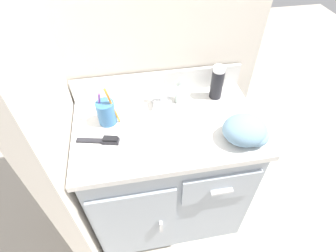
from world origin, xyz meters
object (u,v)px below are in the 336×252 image
at_px(hairbrush, 104,140).
at_px(hand_towel, 247,131).
at_px(shaving_cream_can, 217,83).
at_px(soap_dispenser, 180,92).
at_px(toothbrush_cup, 106,112).

height_order(hairbrush, hand_towel, hand_towel).
xyz_separation_m(hairbrush, hand_towel, (0.58, -0.09, 0.04)).
bearing_deg(shaving_cream_can, hand_towel, -82.53).
distance_m(soap_dispenser, shaving_cream_can, 0.18).
bearing_deg(hand_towel, shaving_cream_can, 97.47).
xyz_separation_m(soap_dispenser, shaving_cream_can, (0.18, 0.00, 0.03)).
distance_m(toothbrush_cup, shaving_cream_can, 0.53).
bearing_deg(hairbrush, toothbrush_cup, 93.92).
height_order(soap_dispenser, shaving_cream_can, shaving_cream_can).
bearing_deg(toothbrush_cup, hairbrush, -99.06).
bearing_deg(shaving_cream_can, hairbrush, -159.10).
bearing_deg(hairbrush, soap_dispenser, 42.37).
height_order(soap_dispenser, hand_towel, soap_dispenser).
bearing_deg(toothbrush_cup, soap_dispenser, 13.99).
xyz_separation_m(shaving_cream_can, hand_towel, (0.04, -0.29, -0.03)).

